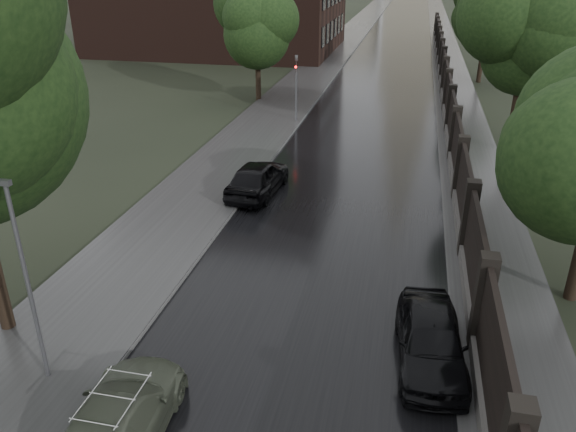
# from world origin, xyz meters

# --- Properties ---
(fence_right) EXTENTS (0.45, 75.72, 2.70)m
(fence_right) POSITION_xyz_m (4.60, 32.01, 1.01)
(fence_right) COLOR #383533
(fence_right) RESTS_ON ground
(tree_left_far) EXTENTS (4.25, 4.25, 7.39)m
(tree_left_far) POSITION_xyz_m (-8.00, 30.00, 5.24)
(tree_left_far) COLOR black
(tree_left_far) RESTS_ON ground
(tree_right_b) EXTENTS (4.08, 4.08, 7.01)m
(tree_right_b) POSITION_xyz_m (7.50, 22.00, 4.95)
(tree_right_b) COLOR black
(tree_right_b) RESTS_ON ground
(tree_right_c) EXTENTS (4.08, 4.08, 7.01)m
(tree_right_c) POSITION_xyz_m (7.50, 40.00, 4.95)
(tree_right_c) COLOR black
(tree_right_c) RESTS_ON ground
(lamp_post) EXTENTS (0.25, 0.12, 5.11)m
(lamp_post) POSITION_xyz_m (-5.40, 1.50, 2.67)
(lamp_post) COLOR #59595E
(lamp_post) RESTS_ON ground
(traffic_light) EXTENTS (0.16, 0.32, 4.00)m
(traffic_light) POSITION_xyz_m (-4.30, 24.99, 2.40)
(traffic_light) COLOR #59595E
(traffic_light) RESTS_ON ground
(volga_sedan) EXTENTS (2.18, 4.62, 1.30)m
(volga_sedan) POSITION_xyz_m (-2.78, 0.03, 0.65)
(volga_sedan) COLOR #444A3B
(volga_sedan) RESTS_ON ground
(hatchback_left) EXTENTS (2.06, 4.40, 1.46)m
(hatchback_left) POSITION_xyz_m (-3.60, 13.74, 0.73)
(hatchback_left) COLOR black
(hatchback_left) RESTS_ON ground
(car_right_near) EXTENTS (1.91, 4.09, 1.36)m
(car_right_near) POSITION_xyz_m (3.40, 4.14, 0.68)
(car_right_near) COLOR black
(car_right_near) RESTS_ON ground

